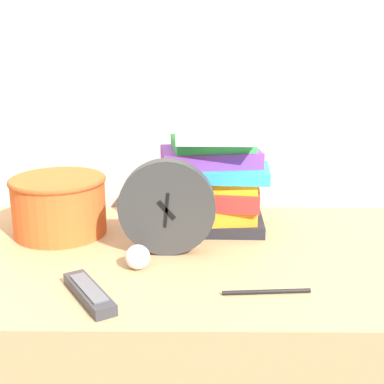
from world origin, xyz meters
TOP-DOWN VIEW (x-y plane):
  - wall_back at (0.00, 0.69)m, footprint 6.00×0.04m
  - desk_clock at (0.01, 0.31)m, footprint 0.20×0.04m
  - book_stack at (0.11, 0.47)m, footprint 0.26×0.19m
  - basket at (-0.25, 0.43)m, footprint 0.22×0.22m
  - tv_remote at (-0.12, 0.11)m, footprint 0.12×0.16m
  - crumpled_paper_ball at (-0.05, 0.23)m, footprint 0.05×0.05m
  - pen at (0.19, 0.13)m, footprint 0.16×0.02m

SIDE VIEW (x-z plane):
  - pen at x=0.19m, z-range 0.76..0.77m
  - tv_remote at x=-0.12m, z-range 0.76..0.78m
  - crumpled_paper_ball at x=-0.05m, z-range 0.76..0.81m
  - basket at x=-0.25m, z-range 0.77..0.90m
  - desk_clock at x=0.01m, z-range 0.76..0.96m
  - book_stack at x=0.11m, z-range 0.76..1.00m
  - wall_back at x=0.00m, z-range 0.00..2.40m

